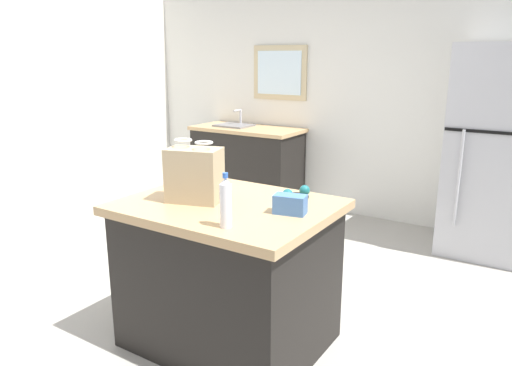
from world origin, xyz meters
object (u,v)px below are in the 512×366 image
Objects in this scene: kitchen_island at (228,273)px; ear_defenders at (296,194)px; refrigerator at (494,152)px; small_box at (290,204)px; bottle at (226,203)px; shopping_bag at (194,175)px.

kitchen_island is 6.09× the size of ear_defenders.
kitchen_island is 0.65× the size of refrigerator.
refrigerator is (1.07, 2.37, 0.45)m from kitchen_island.
small_box is (0.39, 0.02, 0.49)m from kitchen_island.
kitchen_island is 0.62m from ear_defenders.
small_box is at bearing 65.61° from bottle.
refrigerator is at bearing 65.65° from kitchen_island.
ear_defenders reaches higher than kitchen_island.
refrigerator is 2.21m from ear_defenders.
shopping_bag is at bearing 147.64° from bottle.
bottle is at bearing -32.36° from shopping_bag.
kitchen_island is 3.32× the size of shopping_bag.
shopping_bag is 2.10× the size of small_box.
small_box reaches higher than ear_defenders.
ear_defenders is at bearing 112.08° from small_box.
kitchen_island is 4.30× the size of bottle.
shopping_bag is (-1.25, -2.44, 0.14)m from refrigerator.
ear_defenders is (0.45, 0.38, -0.13)m from shopping_bag.
kitchen_island is 0.63m from small_box.
bottle is 0.64m from ear_defenders.
bottle is at bearing -114.39° from small_box.
small_box is at bearing -106.14° from refrigerator.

